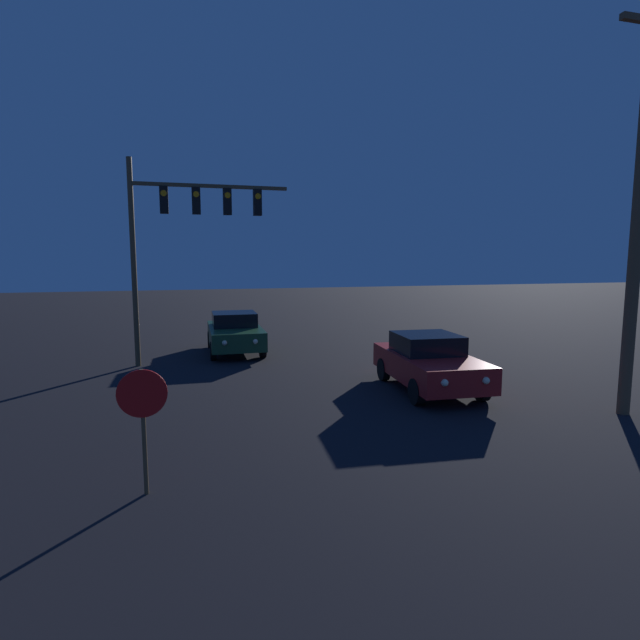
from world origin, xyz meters
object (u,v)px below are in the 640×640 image
car_far (235,332)px  traffic_signal_mast (182,223)px  car_near (429,362)px  stop_sign (143,408)px  utility_pole (640,197)px

car_far → traffic_signal_mast: traffic_signal_mast is taller
car_near → car_far: same height
car_near → traffic_signal_mast: 9.43m
car_far → traffic_signal_mast: 4.75m
car_far → traffic_signal_mast: bearing=41.8°
traffic_signal_mast → stop_sign: size_ratio=3.47×
stop_sign → utility_pole: bearing=6.6°
car_near → stop_sign: stop_sign is taller
car_far → traffic_signal_mast: size_ratio=0.62×
traffic_signal_mast → stop_sign: bearing=-94.4°
traffic_signal_mast → utility_pole: utility_pole is taller
traffic_signal_mast → car_far: bearing=40.6°
car_near → traffic_signal_mast: traffic_signal_mast is taller
traffic_signal_mast → stop_sign: (-0.77, -9.95, -3.46)m
car_near → traffic_signal_mast: bearing=-35.9°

